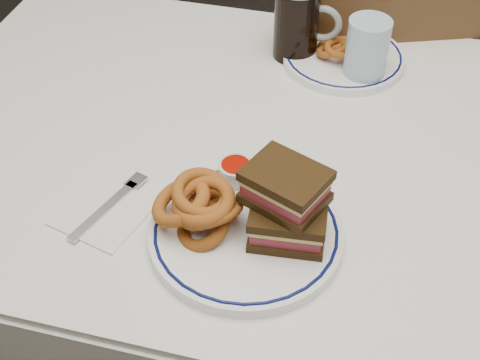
% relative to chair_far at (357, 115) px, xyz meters
% --- Properties ---
extents(dining_table, '(1.27, 0.87, 0.75)m').
position_rel_chair_far_xyz_m(dining_table, '(-0.14, -0.48, 0.18)').
color(dining_table, silver).
rests_on(dining_table, floor).
extents(chair_far, '(0.51, 0.51, 0.86)m').
position_rel_chair_far_xyz_m(chair_far, '(0.00, 0.00, 0.00)').
color(chair_far, '#3F2314').
rests_on(chair_far, floor).
extents(main_plate, '(0.29, 0.29, 0.02)m').
position_rel_chair_far_xyz_m(main_plate, '(-0.11, -0.70, 0.29)').
color(main_plate, white).
rests_on(main_plate, dining_table).
extents(reuben_sandwich, '(0.13, 0.12, 0.11)m').
position_rel_chair_far_xyz_m(reuben_sandwich, '(-0.05, -0.69, 0.36)').
color(reuben_sandwich, black).
rests_on(reuben_sandwich, main_plate).
extents(onion_rings_main, '(0.15, 0.12, 0.10)m').
position_rel_chair_far_xyz_m(onion_rings_main, '(-0.17, -0.71, 0.34)').
color(onion_rings_main, brown).
rests_on(onion_rings_main, main_plate).
extents(ketchup_ramekin, '(0.05, 0.05, 0.03)m').
position_rel_chair_far_xyz_m(ketchup_ramekin, '(-0.15, -0.60, 0.32)').
color(ketchup_ramekin, silver).
rests_on(ketchup_ramekin, main_plate).
extents(beer_mug, '(0.13, 0.09, 0.15)m').
position_rel_chair_far_xyz_m(beer_mug, '(-0.13, -0.20, 0.36)').
color(beer_mug, black).
rests_on(beer_mug, dining_table).
extents(water_glass, '(0.08, 0.08, 0.13)m').
position_rel_chair_far_xyz_m(water_glass, '(0.01, -0.26, 0.34)').
color(water_glass, '#ADCBDF').
rests_on(water_glass, dining_table).
extents(far_plate, '(0.24, 0.24, 0.02)m').
position_rel_chair_far_xyz_m(far_plate, '(-0.04, -0.20, 0.29)').
color(far_plate, white).
rests_on(far_plate, dining_table).
extents(onion_rings_far, '(0.10, 0.11, 0.05)m').
position_rel_chair_far_xyz_m(onion_rings_far, '(-0.05, -0.21, 0.31)').
color(onion_rings_far, brown).
rests_on(onion_rings_far, far_plate).
extents(napkin_fork, '(0.15, 0.17, 0.01)m').
position_rel_chair_far_xyz_m(napkin_fork, '(-0.33, -0.71, 0.28)').
color(napkin_fork, white).
rests_on(napkin_fork, dining_table).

